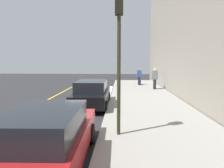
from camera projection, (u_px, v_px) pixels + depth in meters
ground_plane at (91, 105)px, 11.65m from camera, size 56.00×56.00×0.00m
sidewalk at (148, 105)px, 11.49m from camera, size 28.00×4.60×0.15m
lane_stripe_centre at (38, 105)px, 11.80m from camera, size 28.00×0.14×0.01m
snow_bank_curb at (108, 92)px, 15.92m from camera, size 5.53×0.56×0.22m
parked_car_red at (47, 139)px, 4.72m from camera, size 4.71×1.99×1.51m
parked_car_black at (92, 94)px, 11.23m from camera, size 4.22×1.91×1.51m
pedestrian_grey_coat at (155, 78)px, 17.29m from camera, size 0.60×0.50×1.82m
pedestrian_blue_coat at (139, 76)px, 20.51m from camera, size 0.56×0.49×1.69m
traffic_light_pole at (119, 41)px, 6.34m from camera, size 0.35×0.26×4.61m
rolling_suitcase at (140, 83)px, 20.16m from camera, size 0.34×0.22×0.84m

